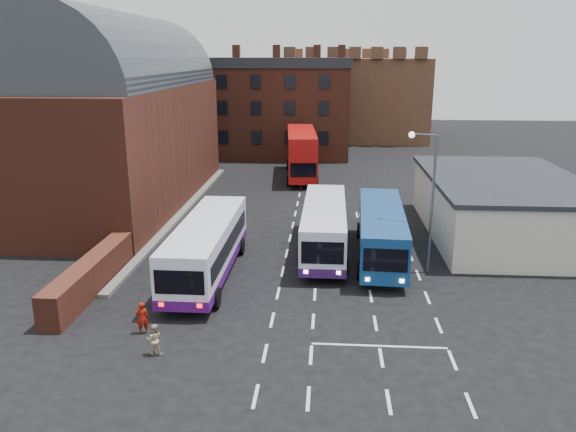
# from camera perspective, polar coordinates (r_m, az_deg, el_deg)

# --- Properties ---
(ground) EXTENTS (180.00, 180.00, 0.00)m
(ground) POSITION_cam_1_polar(r_m,az_deg,el_deg) (28.57, -1.46, -9.80)
(ground) COLOR black
(railway_station) EXTENTS (12.00, 28.00, 16.00)m
(railway_station) POSITION_cam_1_polar(r_m,az_deg,el_deg) (50.20, -17.26, 9.81)
(railway_station) COLOR #602B1E
(railway_station) RESTS_ON ground
(forecourt_wall) EXTENTS (1.20, 10.00, 1.80)m
(forecourt_wall) POSITION_cam_1_polar(r_m,az_deg,el_deg) (32.51, -19.40, -5.73)
(forecourt_wall) COLOR #602B1E
(forecourt_wall) RESTS_ON ground
(cream_building) EXTENTS (10.40, 16.40, 4.25)m
(cream_building) POSITION_cam_1_polar(r_m,az_deg,el_deg) (42.76, 20.90, 1.02)
(cream_building) COLOR beige
(cream_building) RESTS_ON ground
(brick_terrace) EXTENTS (22.00, 10.00, 11.00)m
(brick_terrace) POSITION_cam_1_polar(r_m,az_deg,el_deg) (72.44, -2.74, 10.48)
(brick_terrace) COLOR brown
(brick_terrace) RESTS_ON ground
(castle_keep) EXTENTS (22.00, 22.00, 12.00)m
(castle_keep) POSITION_cam_1_polar(r_m,az_deg,el_deg) (91.88, 6.38, 11.88)
(castle_keep) COLOR brown
(castle_keep) RESTS_ON ground
(bus_white_outbound) EXTENTS (3.10, 12.10, 3.30)m
(bus_white_outbound) POSITION_cam_1_polar(r_m,az_deg,el_deg) (32.74, -8.25, -2.85)
(bus_white_outbound) COLOR white
(bus_white_outbound) RESTS_ON ground
(bus_white_inbound) EXTENTS (3.03, 11.74, 3.20)m
(bus_white_inbound) POSITION_cam_1_polar(r_m,az_deg,el_deg) (36.43, 3.71, -0.86)
(bus_white_inbound) COLOR silver
(bus_white_inbound) RESTS_ON ground
(bus_blue) EXTENTS (3.40, 11.82, 3.19)m
(bus_blue) POSITION_cam_1_polar(r_m,az_deg,el_deg) (35.72, 9.46, -1.40)
(bus_blue) COLOR navy
(bus_blue) RESTS_ON ground
(bus_red_double) EXTENTS (3.81, 12.47, 4.92)m
(bus_red_double) POSITION_cam_1_polar(r_m,az_deg,el_deg) (59.10, 1.38, 6.42)
(bus_red_double) COLOR #BB110D
(bus_red_double) RESTS_ON ground
(street_lamp) EXTENTS (1.57, 0.83, 8.28)m
(street_lamp) POSITION_cam_1_polar(r_m,az_deg,el_deg) (33.19, 14.04, 2.58)
(street_lamp) COLOR #545559
(street_lamp) RESTS_ON ground
(pedestrian_red) EXTENTS (0.66, 0.54, 1.55)m
(pedestrian_red) POSITION_cam_1_polar(r_m,az_deg,el_deg) (27.15, -14.59, -9.97)
(pedestrian_red) COLOR #911307
(pedestrian_red) RESTS_ON ground
(pedestrian_beige) EXTENTS (0.74, 0.61, 1.41)m
(pedestrian_beige) POSITION_cam_1_polar(r_m,az_deg,el_deg) (25.29, -13.43, -12.10)
(pedestrian_beige) COLOR tan
(pedestrian_beige) RESTS_ON ground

